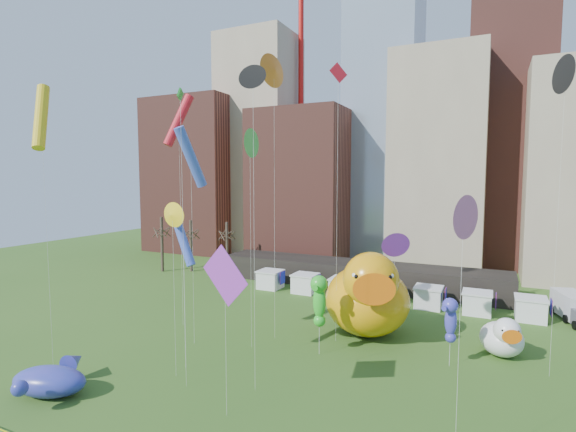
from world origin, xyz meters
The scene contains 25 objects.
skyline centered at (2.25, 61.06, 21.44)m, with size 101.00×23.00×68.00m.
crane_left centered at (-21.11, 64.00, 46.90)m, with size 23.00×1.00×76.00m.
pavilion centered at (-4.00, 42.00, 1.60)m, with size 38.00×6.00×3.20m, color black.
vendor_tents centered at (1.02, 36.00, 1.11)m, with size 33.24×2.80×2.40m.
bare_trees centered at (-30.17, 40.54, 4.01)m, with size 8.44×6.44×8.50m.
big_duck centered at (2.12, 24.57, 3.75)m, with size 10.43×11.67×8.17m.
small_duck centered at (13.25, 24.69, 1.61)m, with size 4.26×4.95×3.50m.
seahorse_green centered at (-0.35, 18.66, 4.87)m, with size 1.51×1.85×6.63m.
seahorse_purple centered at (9.56, 20.90, 3.93)m, with size 1.55×1.72×5.38m.
whale_inflatable centered at (-14.16, 4.82, 1.03)m, with size 5.65×6.47×2.24m.
box_truck centered at (19.97, 37.92, 1.37)m, with size 3.90×6.68×2.68m.
kite_0 centered at (-15.07, 19.57, 19.91)m, with size 2.53×2.90×22.47m.
kite_1 centered at (10.95, 7.90, 12.66)m, with size 0.85×2.04×13.71m.
kite_2 centered at (-2.14, 11.26, 20.84)m, with size 1.51×0.38×21.72m.
kite_3 centered at (-6.12, 17.60, 17.31)m, with size 0.73×2.41×18.53m.
kite_4 centered at (-8.36, 10.50, 11.85)m, with size 1.76×0.80×12.77m.
kite_5 centered at (-11.07, 16.16, 16.22)m, with size 1.80×3.17×18.83m.
kite_7 centered at (3.92, 27.31, 8.20)m, with size 1.64×1.92×9.33m.
kite_8 centered at (-0.06, 22.05, 21.91)m, with size 1.19×1.26×24.19m.
kite_10 centered at (16.34, 22.22, 21.57)m, with size 0.94×2.59×22.89m.
kite_11 centered at (-6.72, 9.62, 19.54)m, with size 1.23×1.61×20.24m.
kite_12 centered at (-18.05, 7.77, 18.93)m, with size 2.61×2.82×21.48m.
kite_13 centered at (-8.57, 11.86, 9.85)m, with size 2.36×1.02×11.80m.
kite_14 centered at (-5.34, 20.45, 23.68)m, with size 0.41×2.82×25.11m.
kite_15 centered at (-2.09, 7.69, 8.65)m, with size 3.64×0.75×10.55m.
Camera 1 is at (12.17, -13.54, 14.46)m, focal length 27.00 mm.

